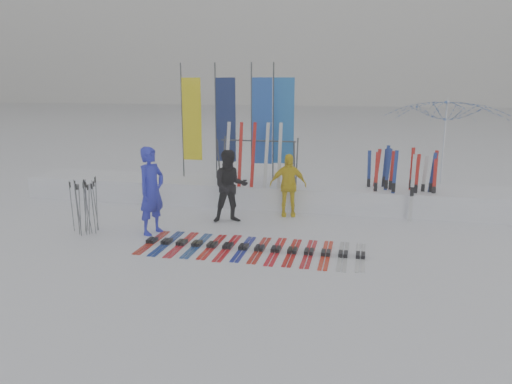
% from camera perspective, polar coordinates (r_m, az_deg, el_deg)
% --- Properties ---
extents(ground, '(120.00, 120.00, 0.00)m').
position_cam_1_polar(ground, '(9.45, -3.29, -7.95)').
color(ground, white).
rests_on(ground, ground).
extents(snow_bank, '(14.00, 1.60, 0.60)m').
position_cam_1_polar(snow_bank, '(13.67, 1.87, -0.14)').
color(snow_bank, white).
rests_on(snow_bank, ground).
extents(person_blue, '(0.67, 0.82, 1.93)m').
position_cam_1_polar(person_blue, '(11.12, -11.84, 0.14)').
color(person_blue, '#222AC6').
rests_on(person_blue, ground).
extents(person_black, '(1.03, 0.93, 1.73)m').
position_cam_1_polar(person_black, '(11.83, -2.96, 0.65)').
color(person_black, black).
rests_on(person_black, ground).
extents(person_yellow, '(0.98, 0.57, 1.57)m').
position_cam_1_polar(person_yellow, '(12.40, 3.67, 0.80)').
color(person_yellow, yellow).
rests_on(person_yellow, ground).
extents(tent_canopy, '(4.11, 4.15, 2.94)m').
position_cam_1_polar(tent_canopy, '(14.42, 20.78, 4.45)').
color(tent_canopy, white).
rests_on(tent_canopy, ground).
extents(ski_row, '(4.45, 1.69, 0.07)m').
position_cam_1_polar(ski_row, '(10.06, -0.40, -6.43)').
color(ski_row, '#AC1D0D').
rests_on(ski_row, ground).
extents(pole_cluster, '(0.66, 0.58, 1.24)m').
position_cam_1_polar(pole_cluster, '(11.62, -18.97, -1.66)').
color(pole_cluster, '#595B60').
rests_on(pole_cluster, ground).
extents(feather_flags, '(3.22, 0.26, 3.20)m').
position_cam_1_polar(feather_flags, '(13.83, -1.94, 8.16)').
color(feather_flags, '#383A3F').
rests_on(feather_flags, ground).
extents(ski_rack, '(2.04, 0.80, 1.23)m').
position_cam_1_polar(ski_rack, '(13.15, 0.23, 4.16)').
color(ski_rack, '#383A3F').
rests_on(ski_rack, ground).
extents(upright_skis, '(1.66, 1.14, 1.70)m').
position_cam_1_polar(upright_skis, '(13.09, 16.29, 1.01)').
color(upright_skis, navy).
rests_on(upright_skis, ground).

